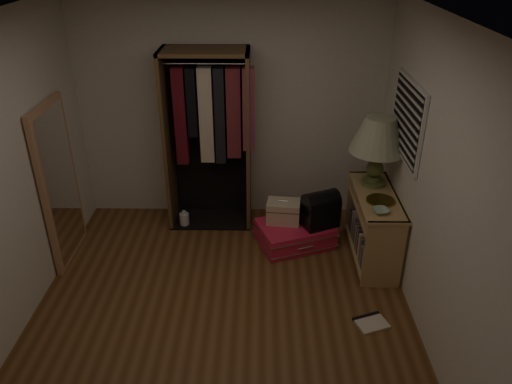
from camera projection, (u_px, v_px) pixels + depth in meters
ground at (222, 317)px, 4.56m from camera, size 4.00×4.00×0.00m
room_walls at (226, 167)px, 3.90m from camera, size 3.52×4.02×2.60m
console_bookshelf at (373, 223)px, 5.28m from camera, size 0.42×1.12×0.75m
open_wardrobe at (211, 126)px, 5.56m from camera, size 1.00×0.50×2.05m
floor_mirror at (59, 184)px, 5.07m from camera, size 0.06×0.80×1.70m
pink_suitcase at (295, 234)px, 5.59m from camera, size 0.96×0.82×0.25m
train_case at (283, 212)px, 5.53m from camera, size 0.39×0.29×0.27m
black_bag at (321, 208)px, 5.42m from camera, size 0.45×0.38×0.41m
table_lamp at (379, 136)px, 5.04m from camera, size 0.76×0.76×0.74m
brass_tray at (381, 201)px, 4.95m from camera, size 0.31×0.31×0.02m
ceramic_bowl at (380, 211)px, 4.75m from camera, size 0.19×0.19×0.04m
white_jug at (184, 219)px, 5.94m from camera, size 0.13×0.13×0.20m
floor_book at (371, 322)px, 4.49m from camera, size 0.33×0.30×0.03m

